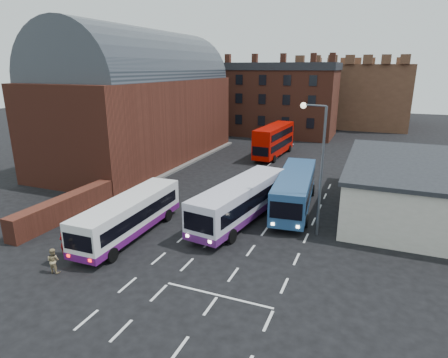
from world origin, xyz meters
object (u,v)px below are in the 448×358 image
at_px(bus_white_inbound, 240,199).
at_px(bus_red_double, 274,140).
at_px(street_lamp, 318,158).
at_px(bus_white_outbound, 130,214).
at_px(pedestrian_red, 64,243).
at_px(pedestrian_beige, 53,260).
at_px(bus_blue, 295,188).

height_order(bus_white_inbound, bus_red_double, bus_red_double).
bearing_deg(bus_red_double, street_lamp, 115.09).
relative_size(bus_white_outbound, pedestrian_red, 6.56).
bearing_deg(bus_red_double, pedestrian_beige, 86.57).
xyz_separation_m(bus_blue, pedestrian_beige, (-10.73, -15.39, -1.06)).
relative_size(bus_blue, pedestrian_beige, 7.61).
distance_m(bus_blue, street_lamp, 6.21).
bearing_deg(bus_blue, pedestrian_red, 42.88).
bearing_deg(pedestrian_red, bus_white_inbound, -141.53).
bearing_deg(street_lamp, bus_white_inbound, 178.22).
relative_size(bus_white_inbound, pedestrian_beige, 7.66).
distance_m(bus_white_outbound, bus_white_inbound, 8.26).
bearing_deg(bus_white_outbound, street_lamp, 22.28).
bearing_deg(pedestrian_beige, bus_white_outbound, -105.06).
relative_size(street_lamp, pedestrian_beige, 6.11).
relative_size(bus_red_double, pedestrian_red, 6.66).
distance_m(bus_white_inbound, pedestrian_red, 12.63).
bearing_deg(bus_white_outbound, bus_blue, 43.71).
bearing_deg(pedestrian_beige, bus_white_inbound, -127.90).
bearing_deg(pedestrian_beige, pedestrian_red, -64.43).
relative_size(bus_red_double, street_lamp, 1.13).
height_order(bus_white_inbound, pedestrian_red, bus_white_inbound).
bearing_deg(street_lamp, pedestrian_beige, -139.82).
relative_size(bus_white_outbound, pedestrian_beige, 6.78).
distance_m(bus_red_double, street_lamp, 24.55).
relative_size(bus_white_outbound, bus_blue, 0.89).
xyz_separation_m(bus_white_inbound, street_lamp, (5.58, -0.17, 3.74)).
height_order(bus_white_inbound, street_lamp, street_lamp).
distance_m(bus_white_outbound, pedestrian_red, 4.59).
distance_m(bus_white_inbound, pedestrian_beige, 13.47).
height_order(bus_blue, bus_red_double, bus_red_double).
bearing_deg(bus_white_inbound, bus_red_double, -73.10).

